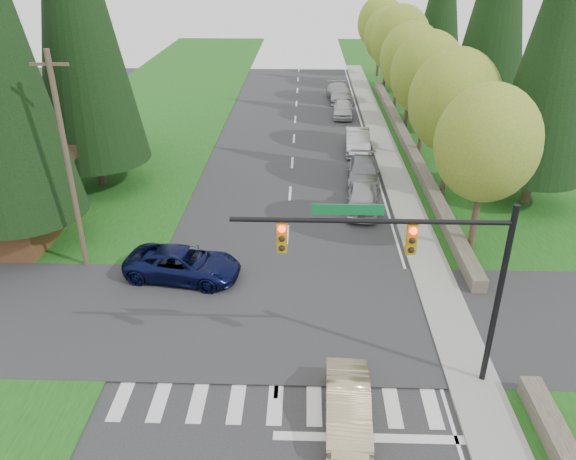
{
  "coord_description": "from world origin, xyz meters",
  "views": [
    {
      "loc": [
        0.87,
        -10.88,
        13.68
      ],
      "look_at": [
        0.2,
        10.5,
        2.8
      ],
      "focal_mm": 35.0,
      "sensor_mm": 36.0,
      "label": 1
    }
  ],
  "objects_px": {
    "sedan_champagne": "(348,405)",
    "parked_car_d": "(343,109)",
    "parked_car_a": "(362,199)",
    "parked_car_b": "(363,172)",
    "suv_navy": "(183,264)",
    "parked_car_e": "(340,93)",
    "parked_car_c": "(358,141)"
  },
  "relations": [
    {
      "from": "sedan_champagne",
      "to": "parked_car_c",
      "type": "distance_m",
      "value": 26.6
    },
    {
      "from": "suv_navy",
      "to": "parked_car_e",
      "type": "distance_m",
      "value": 34.42
    },
    {
      "from": "parked_car_a",
      "to": "parked_car_e",
      "type": "bearing_deg",
      "value": 96.45
    },
    {
      "from": "sedan_champagne",
      "to": "parked_car_b",
      "type": "relative_size",
      "value": 0.82
    },
    {
      "from": "parked_car_c",
      "to": "parked_car_e",
      "type": "height_order",
      "value": "parked_car_c"
    },
    {
      "from": "suv_navy",
      "to": "sedan_champagne",
      "type": "bearing_deg",
      "value": -131.43
    },
    {
      "from": "sedan_champagne",
      "to": "parked_car_d",
      "type": "xyz_separation_m",
      "value": [
        1.85,
        35.98,
        0.05
      ]
    },
    {
      "from": "sedan_champagne",
      "to": "parked_car_c",
      "type": "xyz_separation_m",
      "value": [
        2.4,
        26.49,
        0.14
      ]
    },
    {
      "from": "suv_navy",
      "to": "parked_car_d",
      "type": "xyz_separation_m",
      "value": [
        8.79,
        27.49,
        -0.02
      ]
    },
    {
      "from": "parked_car_a",
      "to": "parked_car_d",
      "type": "height_order",
      "value": "parked_car_a"
    },
    {
      "from": "parked_car_d",
      "to": "parked_car_a",
      "type": "bearing_deg",
      "value": -87.1
    },
    {
      "from": "parked_car_c",
      "to": "parked_car_e",
      "type": "bearing_deg",
      "value": 94.54
    },
    {
      "from": "sedan_champagne",
      "to": "parked_car_d",
      "type": "distance_m",
      "value": 36.03
    },
    {
      "from": "parked_car_b",
      "to": "parked_car_c",
      "type": "xyz_separation_m",
      "value": [
        0.1,
        5.96,
        0.09
      ]
    },
    {
      "from": "sedan_champagne",
      "to": "parked_car_d",
      "type": "bearing_deg",
      "value": 88.49
    },
    {
      "from": "parked_car_b",
      "to": "parked_car_e",
      "type": "height_order",
      "value": "parked_car_e"
    },
    {
      "from": "suv_navy",
      "to": "parked_car_e",
      "type": "bearing_deg",
      "value": -5.48
    },
    {
      "from": "parked_car_b",
      "to": "parked_car_e",
      "type": "relative_size",
      "value": 0.9
    },
    {
      "from": "parked_car_b",
      "to": "parked_car_c",
      "type": "distance_m",
      "value": 5.96
    },
    {
      "from": "parked_car_a",
      "to": "parked_car_d",
      "type": "relative_size",
      "value": 1.05
    },
    {
      "from": "suv_navy",
      "to": "parked_car_b",
      "type": "bearing_deg",
      "value": -28.18
    },
    {
      "from": "parked_car_d",
      "to": "parked_car_e",
      "type": "distance_m",
      "value": 5.79
    },
    {
      "from": "parked_car_a",
      "to": "suv_navy",
      "type": "bearing_deg",
      "value": -132.77
    },
    {
      "from": "suv_navy",
      "to": "parked_car_c",
      "type": "bearing_deg",
      "value": -18.11
    },
    {
      "from": "suv_navy",
      "to": "parked_car_c",
      "type": "distance_m",
      "value": 20.28
    },
    {
      "from": "parked_car_b",
      "to": "parked_car_c",
      "type": "height_order",
      "value": "parked_car_c"
    },
    {
      "from": "parked_car_a",
      "to": "parked_car_b",
      "type": "relative_size",
      "value": 0.9
    },
    {
      "from": "parked_car_b",
      "to": "parked_car_d",
      "type": "bearing_deg",
      "value": 95.93
    },
    {
      "from": "sedan_champagne",
      "to": "parked_car_b",
      "type": "height_order",
      "value": "parked_car_b"
    },
    {
      "from": "parked_car_c",
      "to": "parked_car_b",
      "type": "bearing_deg",
      "value": -88.51
    },
    {
      "from": "suv_navy",
      "to": "parked_car_a",
      "type": "distance_m",
      "value": 11.61
    },
    {
      "from": "suv_navy",
      "to": "parked_car_a",
      "type": "xyz_separation_m",
      "value": [
        8.79,
        7.58,
        0.01
      ]
    }
  ]
}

